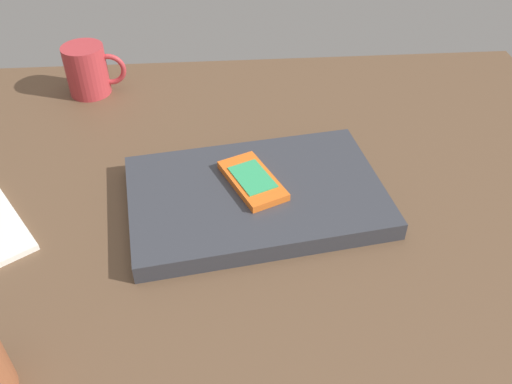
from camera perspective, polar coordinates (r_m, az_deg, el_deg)
The scene contains 4 objects.
desk_surface at distance 78.11cm, azimuth -4.24°, elevation -0.73°, with size 120.00×80.00×3.00cm, color brown.
laptop_closed at distance 74.10cm, azimuth 0.00°, elevation -0.42°, with size 34.10×22.08×2.59cm, color #33353D.
cell_phone_on_laptop at distance 73.77cm, azimuth -0.38°, elevation 1.24°, with size 9.39×12.22×1.18cm.
coffee_mug at distance 101.95cm, azimuth -17.21°, elevation 12.11°, with size 10.49×7.20×8.80cm.
Camera 1 is at (1.32, -59.09, 52.56)cm, focal length 38.15 mm.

